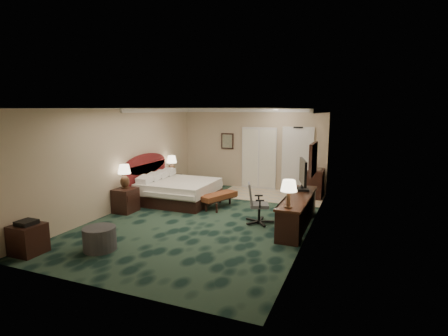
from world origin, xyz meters
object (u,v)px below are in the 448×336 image
at_px(nightstand_near, 126,200).
at_px(desk, 298,212).
at_px(lamp_near, 125,176).
at_px(side_table, 28,239).
at_px(bed_bench, 218,200).
at_px(minibar, 315,184).
at_px(tv, 303,175).
at_px(desk_chair, 259,203).
at_px(ottoman, 100,239).
at_px(nightstand_far, 172,183).
at_px(lamp_far, 172,165).
at_px(bed, 179,191).

height_order(nightstand_near, desk, desk).
xyz_separation_m(nightstand_near, lamp_near, (-0.03, 0.05, 0.63)).
bearing_deg(side_table, bed_bench, 63.68).
height_order(nightstand_near, minibar, minibar).
distance_m(tv, desk_chair, 1.31).
distance_m(ottoman, tv, 4.84).
distance_m(nightstand_far, desk, 4.87).
height_order(lamp_near, side_table, lamp_near).
bearing_deg(desk_chair, tv, 21.25).
xyz_separation_m(nightstand_far, side_table, (0.04, -5.38, -0.01)).
relative_size(desk, tv, 2.56).
relative_size(side_table, desk_chair, 0.58).
bearing_deg(nightstand_near, nightstand_far, 90.48).
height_order(nightstand_near, lamp_far, lamp_far).
relative_size(lamp_far, desk_chair, 0.64).
bearing_deg(desk, nightstand_far, 156.25).
bearing_deg(minibar, tv, -90.72).
height_order(bed, lamp_far, lamp_far).
height_order(tv, minibar, tv).
relative_size(nightstand_near, tv, 0.64).
height_order(tv, desk_chair, tv).
relative_size(nightstand_near, desk_chair, 0.64).
bearing_deg(lamp_far, bed_bench, -28.72).
distance_m(lamp_near, desk_chair, 3.63).
xyz_separation_m(ottoman, minibar, (3.31, 5.77, 0.21)).
relative_size(nightstand_near, ottoman, 1.00).
bearing_deg(ottoman, desk, 40.06).
bearing_deg(tv, ottoman, -150.12).
bearing_deg(ottoman, nightstand_near, 116.48).
relative_size(bed_bench, desk_chair, 1.19).
bearing_deg(minibar, bed_bench, -136.96).
xyz_separation_m(nightstand_far, ottoman, (1.16, -4.74, -0.07)).
bearing_deg(tv, bed_bench, 159.96).
distance_m(nightstand_far, bed_bench, 2.43).
xyz_separation_m(bed, ottoman, (0.31, -3.69, -0.09)).
relative_size(nightstand_far, minibar, 0.67).
height_order(nightstand_near, side_table, nightstand_near).
height_order(lamp_near, minibar, lamp_near).
height_order(lamp_far, desk_chair, lamp_far).
height_order(nightstand_far, lamp_near, lamp_near).
relative_size(bed, tv, 2.04).
bearing_deg(desk_chair, lamp_far, 129.93).
relative_size(bed, nightstand_near, 3.18).
distance_m(nightstand_near, side_table, 2.93).
bearing_deg(nightstand_far, bed_bench, -28.19).
xyz_separation_m(desk, tv, (-0.02, 0.68, 0.74)).
bearing_deg(desk_chair, bed, 139.80).
relative_size(nightstand_far, desk_chair, 0.59).
relative_size(bed, lamp_near, 3.15).
bearing_deg(side_table, bed, 79.46).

